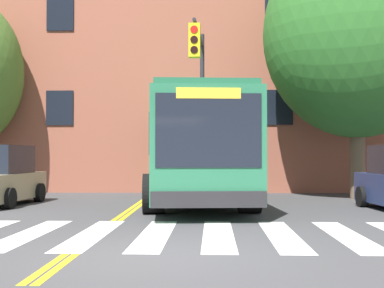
# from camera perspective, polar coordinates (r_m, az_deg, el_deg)

# --- Properties ---
(ground_plane) EXTENTS (120.00, 120.00, 0.00)m
(ground_plane) POSITION_cam_1_polar(r_m,az_deg,el_deg) (8.13, -4.09, -11.91)
(ground_plane) COLOR #424244
(crosswalk) EXTENTS (12.63, 4.15, 0.01)m
(crosswalk) POSITION_cam_1_polar(r_m,az_deg,el_deg) (10.30, -3.97, -9.61)
(crosswalk) COLOR white
(crosswalk) RESTS_ON ground
(lane_line_yellow_inner) EXTENTS (0.12, 36.00, 0.01)m
(lane_line_yellow_inner) POSITION_cam_1_polar(r_m,az_deg,el_deg) (24.28, -3.53, -4.76)
(lane_line_yellow_inner) COLOR gold
(lane_line_yellow_inner) RESTS_ON ground
(lane_line_yellow_outer) EXTENTS (0.12, 36.00, 0.01)m
(lane_line_yellow_outer) POSITION_cam_1_polar(r_m,az_deg,el_deg) (24.27, -3.16, -4.76)
(lane_line_yellow_outer) COLOR gold
(lane_line_yellow_outer) RESTS_ON ground
(city_bus) EXTENTS (3.60, 11.60, 3.25)m
(city_bus) POSITION_cam_1_polar(r_m,az_deg,el_deg) (17.34, 0.23, -0.36)
(city_bus) COLOR #28704C
(city_bus) RESTS_ON ground
(traffic_light_overhead) EXTENTS (0.45, 3.87, 5.92)m
(traffic_light_overhead) POSITION_cam_1_polar(r_m,az_deg,el_deg) (18.04, 0.79, 6.75)
(traffic_light_overhead) COLOR #28282D
(traffic_light_overhead) RESTS_ON ground
(street_tree_curbside_large) EXTENTS (7.09, 6.75, 9.41)m
(street_tree_curbside_large) POSITION_cam_1_polar(r_m,az_deg,el_deg) (19.98, 17.17, 11.12)
(street_tree_curbside_large) COLOR brown
(street_tree_curbside_large) RESTS_ON ground
(building_facade) EXTENTS (33.13, 9.12, 13.70)m
(building_facade) POSITION_cam_1_polar(r_m,az_deg,el_deg) (26.48, -1.79, 10.44)
(building_facade) COLOR #9E5642
(building_facade) RESTS_ON ground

